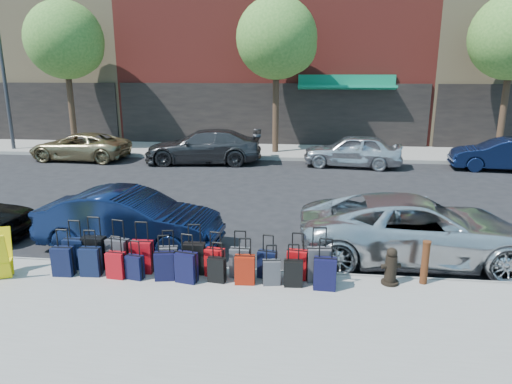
# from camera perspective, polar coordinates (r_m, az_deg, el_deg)

# --- Properties ---
(ground) EXTENTS (120.00, 120.00, 0.00)m
(ground) POSITION_cam_1_polar(r_m,az_deg,el_deg) (13.70, -2.77, -2.24)
(ground) COLOR black
(ground) RESTS_ON ground
(sidewalk_near) EXTENTS (60.00, 4.00, 0.15)m
(sidewalk_near) POSITION_cam_1_polar(r_m,az_deg,el_deg) (7.84, -10.90, -15.68)
(sidewalk_near) COLOR gray
(sidewalk_near) RESTS_ON ground
(sidewalk_far) EXTENTS (60.00, 4.00, 0.15)m
(sidewalk_far) POSITION_cam_1_polar(r_m,az_deg,el_deg) (23.35, 1.28, 5.13)
(sidewalk_far) COLOR gray
(sidewalk_far) RESTS_ON ground
(curb_near) EXTENTS (60.00, 0.08, 0.15)m
(curb_near) POSITION_cam_1_polar(r_m,az_deg,el_deg) (9.57, -7.25, -9.66)
(curb_near) COLOR gray
(curb_near) RESTS_ON ground
(curb_far) EXTENTS (60.00, 0.08, 0.15)m
(curb_far) POSITION_cam_1_polar(r_m,az_deg,el_deg) (21.37, 0.76, 4.22)
(curb_far) COLOR gray
(curb_far) RESTS_ON ground
(building_left) EXTENTS (15.00, 12.12, 16.00)m
(building_left) POSITION_cam_1_polar(r_m,az_deg,el_deg) (36.07, -25.16, 19.85)
(building_left) COLOR #96805C
(building_left) RESTS_ON ground
(tree_left) EXTENTS (3.80, 3.80, 7.27)m
(tree_left) POSITION_cam_1_polar(r_m,az_deg,el_deg) (25.48, -22.49, 16.92)
(tree_left) COLOR black
(tree_left) RESTS_ON sidewalk_far
(tree_center) EXTENTS (3.80, 3.80, 7.27)m
(tree_center) POSITION_cam_1_polar(r_m,az_deg,el_deg) (22.50, 2.95, 18.38)
(tree_center) COLOR black
(tree_center) RESTS_ON sidewalk_far
(streetlight) EXTENTS (2.59, 0.18, 8.00)m
(streetlight) POSITION_cam_1_polar(r_m,az_deg,el_deg) (26.39, -28.85, 14.48)
(streetlight) COLOR #333338
(streetlight) RESTS_ON sidewalk_far
(suitcase_front_0) EXTENTS (0.42, 0.23, 1.00)m
(suitcase_front_0) POSITION_cam_1_polar(r_m,az_deg,el_deg) (9.98, -21.64, -7.15)
(suitcase_front_0) COLOR black
(suitcase_front_0) RESTS_ON sidewalk_near
(suitcase_front_1) EXTENTS (0.46, 0.26, 1.07)m
(suitcase_front_1) POSITION_cam_1_polar(r_m,az_deg,el_deg) (9.83, -19.53, -7.14)
(suitcase_front_1) COLOR black
(suitcase_front_1) RESTS_ON sidewalk_near
(suitcase_front_2) EXTENTS (0.46, 0.31, 1.03)m
(suitcase_front_2) POSITION_cam_1_polar(r_m,az_deg,el_deg) (9.63, -16.86, -7.46)
(suitcase_front_2) COLOR #353439
(suitcase_front_2) RESTS_ON sidewalk_near
(suitcase_front_3) EXTENTS (0.43, 0.24, 1.03)m
(suitcase_front_3) POSITION_cam_1_polar(r_m,az_deg,el_deg) (9.39, -14.06, -7.84)
(suitcase_front_3) COLOR maroon
(suitcase_front_3) RESTS_ON sidewalk_near
(suitcase_front_4) EXTENTS (0.39, 0.26, 0.88)m
(suitcase_front_4) POSITION_cam_1_polar(r_m,az_deg,el_deg) (9.25, -10.85, -8.33)
(suitcase_front_4) COLOR #3B3C41
(suitcase_front_4) RESTS_ON sidewalk_near
(suitcase_front_5) EXTENTS (0.42, 0.24, 1.00)m
(suitcase_front_5) POSITION_cam_1_polar(r_m,az_deg,el_deg) (9.15, -7.70, -8.19)
(suitcase_front_5) COLOR black
(suitcase_front_5) RESTS_ON sidewalk_near
(suitcase_front_6) EXTENTS (0.39, 0.25, 0.89)m
(suitcase_front_6) POSITION_cam_1_polar(r_m,az_deg,el_deg) (9.01, -5.18, -8.73)
(suitcase_front_6) COLOR #B00B0F
(suitcase_front_6) RESTS_ON sidewalk_near
(suitcase_front_7) EXTENTS (0.39, 0.22, 0.92)m
(suitcase_front_7) POSITION_cam_1_polar(r_m,az_deg,el_deg) (8.95, -2.04, -8.77)
(suitcase_front_7) COLOR #3D3D43
(suitcase_front_7) RESTS_ON sidewalk_near
(suitcase_front_8) EXTENTS (0.39, 0.26, 0.86)m
(suitcase_front_8) POSITION_cam_1_polar(r_m,az_deg,el_deg) (8.91, 1.41, -9.02)
(suitcase_front_8) COLOR black
(suitcase_front_8) RESTS_ON sidewalk_near
(suitcase_front_9) EXTENTS (0.40, 0.25, 0.92)m
(suitcase_front_9) POSITION_cam_1_polar(r_m,az_deg,el_deg) (8.89, 5.14, -9.00)
(suitcase_front_9) COLOR #A80A0E
(suitcase_front_9) RESTS_ON sidewalk_near
(suitcase_front_10) EXTENTS (0.46, 0.29, 1.06)m
(suitcase_front_10) POSITION_cam_1_polar(r_m,az_deg,el_deg) (8.82, 7.88, -8.98)
(suitcase_front_10) COLOR #38373C
(suitcase_front_10) RESTS_ON sidewalk_near
(suitcase_back_0) EXTENTS (0.40, 0.24, 0.93)m
(suitcase_back_0) POSITION_cam_1_polar(r_m,az_deg,el_deg) (9.75, -22.96, -7.97)
(suitcase_back_0) COLOR black
(suitcase_back_0) RESTS_ON sidewalk_near
(suitcase_back_1) EXTENTS (0.39, 0.24, 0.92)m
(suitcase_back_1) POSITION_cam_1_polar(r_m,az_deg,el_deg) (9.55, -19.97, -8.17)
(suitcase_back_1) COLOR black
(suitcase_back_1) RESTS_ON sidewalk_near
(suitcase_back_2) EXTENTS (0.37, 0.24, 0.84)m
(suitcase_back_2) POSITION_cam_1_polar(r_m,az_deg,el_deg) (9.30, -17.08, -8.71)
(suitcase_back_2) COLOR maroon
(suitcase_back_2) RESTS_ON sidewalk_near
(suitcase_back_3) EXTENTS (0.35, 0.24, 0.76)m
(suitcase_back_3) POSITION_cam_1_polar(r_m,az_deg,el_deg) (9.17, -14.91, -9.05)
(suitcase_back_3) COLOR black
(suitcase_back_3) RESTS_ON sidewalk_near
(suitcase_back_4) EXTENTS (0.40, 0.28, 0.88)m
(suitcase_back_4) POSITION_cam_1_polar(r_m,az_deg,el_deg) (8.99, -11.35, -9.05)
(suitcase_back_4) COLOR black
(suitcase_back_4) RESTS_ON sidewalk_near
(suitcase_back_5) EXTENTS (0.43, 0.30, 0.94)m
(suitcase_back_5) POSITION_cam_1_polar(r_m,az_deg,el_deg) (8.83, -8.69, -9.27)
(suitcase_back_5) COLOR black
(suitcase_back_5) RESTS_ON sidewalk_near
(suitcase_back_6) EXTENTS (0.35, 0.23, 0.78)m
(suitcase_back_6) POSITION_cam_1_polar(r_m,az_deg,el_deg) (8.79, -4.91, -9.63)
(suitcase_back_6) COLOR black
(suitcase_back_6) RESTS_ON sidewalk_near
(suitcase_back_7) EXTENTS (0.39, 0.24, 0.89)m
(suitcase_back_7) POSITION_cam_1_polar(r_m,az_deg,el_deg) (8.67, -1.40, -9.67)
(suitcase_back_7) COLOR maroon
(suitcase_back_7) RESTS_ON sidewalk_near
(suitcase_back_8) EXTENTS (0.35, 0.24, 0.77)m
(suitcase_back_8) POSITION_cam_1_polar(r_m,az_deg,el_deg) (8.65, 1.95, -9.98)
(suitcase_back_8) COLOR #3A3A3F
(suitcase_back_8) RESTS_ON sidewalk_near
(suitcase_back_9) EXTENTS (0.35, 0.22, 0.81)m
(suitcase_back_9) POSITION_cam_1_polar(r_m,az_deg,el_deg) (8.61, 4.68, -10.07)
(suitcase_back_9) COLOR black
(suitcase_back_9) RESTS_ON sidewalk_near
(suitcase_back_10) EXTENTS (0.41, 0.25, 0.96)m
(suitcase_back_10) POSITION_cam_1_polar(r_m,az_deg,el_deg) (8.55, 8.60, -10.05)
(suitcase_back_10) COLOR black
(suitcase_back_10) RESTS_ON sidewalk_near
(fire_hydrant) EXTENTS (0.37, 0.33, 0.72)m
(fire_hydrant) POSITION_cam_1_polar(r_m,az_deg,el_deg) (8.99, 16.51, -9.01)
(fire_hydrant) COLOR black
(fire_hydrant) RESTS_ON sidewalk_near
(bollard) EXTENTS (0.16, 0.16, 0.84)m
(bollard) POSITION_cam_1_polar(r_m,az_deg,el_deg) (9.16, 20.38, -8.18)
(bollard) COLOR #38190C
(bollard) RESTS_ON sidewalk_near
(car_near_1) EXTENTS (4.27, 1.70, 1.38)m
(car_near_1) POSITION_cam_1_polar(r_m,az_deg,el_deg) (10.96, -15.46, -3.40)
(car_near_1) COLOR #0D193A
(car_near_1) RESTS_ON ground
(car_near_2) EXTENTS (5.11, 2.44, 1.41)m
(car_near_2) POSITION_cam_1_polar(r_m,az_deg,el_deg) (10.55, 19.47, -4.38)
(car_near_2) COLOR silver
(car_near_2) RESTS_ON ground
(car_far_0) EXTENTS (4.63, 2.28, 1.26)m
(car_far_0) POSITION_cam_1_polar(r_m,az_deg,el_deg) (22.85, -21.16, 5.33)
(car_far_0) COLOR #98865D
(car_far_0) RESTS_ON ground
(car_far_1) EXTENTS (5.38, 2.63, 1.51)m
(car_far_1) POSITION_cam_1_polar(r_m,az_deg,el_deg) (20.67, -6.59, 5.66)
(car_far_1) COLOR #333336
(car_far_1) RESTS_ON ground
(car_far_2) EXTENTS (4.32, 2.13, 1.42)m
(car_far_2) POSITION_cam_1_polar(r_m,az_deg,el_deg) (20.18, 11.97, 5.09)
(car_far_2) COLOR silver
(car_far_2) RESTS_ON ground
(car_far_3) EXTENTS (4.22, 1.83, 1.35)m
(car_far_3) POSITION_cam_1_polar(r_m,az_deg,el_deg) (21.59, 28.49, 4.14)
(car_far_3) COLOR #0D1839
(car_far_3) RESTS_ON ground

